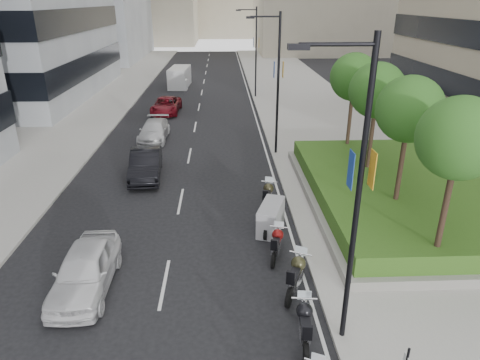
{
  "coord_description": "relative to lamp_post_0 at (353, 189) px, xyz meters",
  "views": [
    {
      "loc": [
        0.73,
        -9.1,
        9.65
      ],
      "look_at": [
        1.5,
        8.93,
        2.0
      ],
      "focal_mm": 32.0,
      "sensor_mm": 36.0,
      "label": 1
    }
  ],
  "objects": [
    {
      "name": "motorcycle_5",
      "position": [
        -1.31,
        6.78,
        -4.42
      ],
      "size": [
        1.49,
        2.29,
        1.29
      ],
      "rotation": [
        0.0,
        0.0,
        1.25
      ],
      "color": "black",
      "rests_on": "ground"
    },
    {
      "name": "car_d",
      "position": [
        -8.51,
        28.76,
        -4.36
      ],
      "size": [
        2.56,
        5.19,
        1.42
      ],
      "primitive_type": "imported",
      "rotation": [
        0.0,
        0.0,
        -0.04
      ],
      "color": "maroon",
      "rests_on": "ground"
    },
    {
      "name": "tree_0",
      "position": [
        4.36,
        3.0,
        0.36
      ],
      "size": [
        2.8,
        2.8,
        6.3
      ],
      "color": "#332319",
      "rests_on": "planter"
    },
    {
      "name": "lamp_post_0",
      "position": [
        0.0,
        0.0,
        0.0
      ],
      "size": [
        2.34,
        0.45,
        9.0
      ],
      "color": "black",
      "rests_on": "ground"
    },
    {
      "name": "delivery_van",
      "position": [
        -8.38,
        41.39,
        -4.02
      ],
      "size": [
        2.41,
        5.49,
        2.25
      ],
      "rotation": [
        0.0,
        0.0,
        -0.07
      ],
      "color": "white",
      "rests_on": "ground"
    },
    {
      "name": "lane_edge",
      "position": [
        -0.44,
        29.0,
        -5.06
      ],
      "size": [
        0.12,
        100.0,
        0.01
      ],
      "primitive_type": "cube",
      "color": "silver",
      "rests_on": "ground"
    },
    {
      "name": "car_c",
      "position": [
        -8.46,
        20.63,
        -4.37
      ],
      "size": [
        2.02,
        4.83,
        1.39
      ],
      "primitive_type": "imported",
      "rotation": [
        0.0,
        0.0,
        -0.01
      ],
      "color": "silver",
      "rests_on": "ground"
    },
    {
      "name": "motorcycle_2",
      "position": [
        -1.04,
        -0.05,
        -4.43
      ],
      "size": [
        0.79,
        2.38,
        1.18
      ],
      "rotation": [
        0.0,
        0.0,
        1.46
      ],
      "color": "black",
      "rests_on": "ground"
    },
    {
      "name": "car_a",
      "position": [
        -8.37,
        2.86,
        -4.28
      ],
      "size": [
        1.89,
        4.63,
        1.57
      ],
      "primitive_type": "imported",
      "rotation": [
        0.0,
        0.0,
        0.01
      ],
      "color": "silver",
      "rests_on": "ground"
    },
    {
      "name": "sidewalk_left",
      "position": [
        -16.14,
        29.0,
        -4.99
      ],
      "size": [
        8.0,
        100.0,
        0.15
      ],
      "primitive_type": "cube",
      "color": "#9E9B93",
      "rests_on": "ground"
    },
    {
      "name": "motorcycle_6",
      "position": [
        -1.22,
        9.06,
        -4.42
      ],
      "size": [
        0.88,
        2.38,
        1.2
      ],
      "rotation": [
        0.0,
        0.0,
        1.34
      ],
      "color": "black",
      "rests_on": "ground"
    },
    {
      "name": "motorcycle_3",
      "position": [
        -0.88,
        2.43,
        -4.41
      ],
      "size": [
        1.18,
        2.32,
        1.23
      ],
      "rotation": [
        0.0,
        0.0,
        1.16
      ],
      "color": "black",
      "rests_on": "ground"
    },
    {
      "name": "lamp_post_2",
      "position": [
        0.0,
        35.0,
        0.0
      ],
      "size": [
        2.34,
        0.45,
        9.0
      ],
      "color": "black",
      "rests_on": "ground"
    },
    {
      "name": "car_b",
      "position": [
        -7.91,
        13.39,
        -4.27
      ],
      "size": [
        2.09,
        4.94,
        1.59
      ],
      "primitive_type": "imported",
      "rotation": [
        0.0,
        0.0,
        0.09
      ],
      "color": "black",
      "rests_on": "ground"
    },
    {
      "name": "motorcycle_4",
      "position": [
        -1.3,
        4.67,
        -4.48
      ],
      "size": [
        0.86,
        2.15,
        1.09
      ],
      "rotation": [
        0.0,
        0.0,
        1.3
      ],
      "color": "black",
      "rests_on": "ground"
    },
    {
      "name": "tree_3",
      "position": [
        4.36,
        15.0,
        0.36
      ],
      "size": [
        2.8,
        2.8,
        6.3
      ],
      "color": "#332319",
      "rests_on": "planter"
    },
    {
      "name": "planter",
      "position": [
        5.86,
        9.0,
        -4.72
      ],
      "size": [
        10.0,
        14.0,
        0.4
      ],
      "primitive_type": "cube",
      "color": "gray",
      "rests_on": "sidewalk_right"
    },
    {
      "name": "hedge",
      "position": [
        5.86,
        9.0,
        -4.12
      ],
      "size": [
        9.4,
        13.4,
        0.8
      ],
      "primitive_type": "cube",
      "color": "#2A5117",
      "rests_on": "planter"
    },
    {
      "name": "tree_2",
      "position": [
        4.36,
        11.0,
        0.36
      ],
      "size": [
        2.8,
        2.8,
        6.3
      ],
      "color": "#332319",
      "rests_on": "planter"
    },
    {
      "name": "lamp_post_1",
      "position": [
        0.0,
        17.0,
        0.0
      ],
      "size": [
        2.34,
        0.45,
        9.0
      ],
      "color": "black",
      "rests_on": "ground"
    },
    {
      "name": "tree_1",
      "position": [
        4.36,
        7.0,
        0.36
      ],
      "size": [
        2.8,
        2.8,
        6.3
      ],
      "color": "#332319",
      "rests_on": "planter"
    },
    {
      "name": "sidewalk_right",
      "position": [
        4.86,
        29.0,
        -4.99
      ],
      "size": [
        10.0,
        100.0,
        0.15
      ],
      "primitive_type": "cube",
      "color": "#9E9B93",
      "rests_on": "ground"
    },
    {
      "name": "lane_centre",
      "position": [
        -5.64,
        29.0,
        -5.06
      ],
      "size": [
        0.12,
        100.0,
        0.01
      ],
      "primitive_type": "cube",
      "color": "silver",
      "rests_on": "ground"
    }
  ]
}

